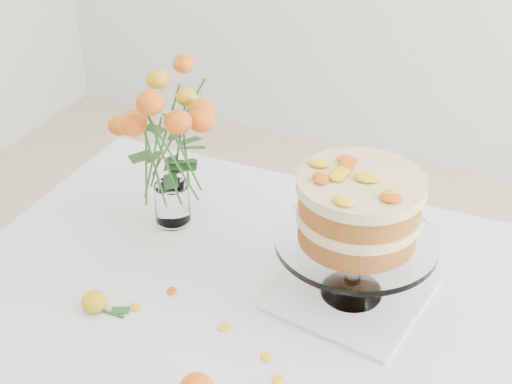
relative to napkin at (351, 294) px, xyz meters
The scene contains 10 objects.
table 0.14m from the napkin, 130.42° to the right, with size 1.43×0.93×0.76m.
napkin is the anchor object (origin of this frame).
cake_stand 0.19m from the napkin, behind, with size 0.30×0.30×0.27m.
rose_vase 0.50m from the napkin, 169.53° to the left, with size 0.27×0.27×0.39m.
loose_rose_near 0.49m from the napkin, 151.80° to the right, with size 0.09×0.05×0.04m.
stray_petal_a 0.26m from the napkin, 136.28° to the right, with size 0.03×0.02×0.00m, color yellow.
stray_petal_b 0.24m from the napkin, 111.78° to the right, with size 0.03×0.02×0.00m, color yellow.
stray_petal_c 0.26m from the napkin, 100.42° to the right, with size 0.03×0.02×0.00m, color yellow.
stray_petal_d 0.35m from the napkin, 158.44° to the right, with size 0.03×0.02×0.00m, color yellow.
stray_petal_e 0.42m from the napkin, 151.52° to the right, with size 0.03×0.02×0.00m, color yellow.
Camera 1 is at (0.32, -0.97, 1.68)m, focal length 50.00 mm.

